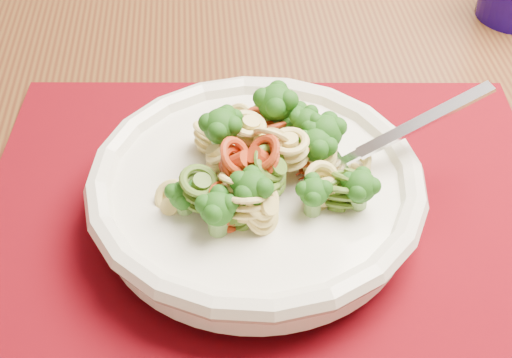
# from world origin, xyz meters

# --- Properties ---
(dining_table) EXTENTS (1.61, 1.28, 0.69)m
(dining_table) POSITION_xyz_m (-0.36, -0.71, 0.60)
(dining_table) COLOR #593719
(dining_table) RESTS_ON ground
(placemat) EXTENTS (0.51, 0.44, 0.00)m
(placemat) POSITION_xyz_m (-0.29, -0.74, 0.69)
(placemat) COLOR #66040A
(placemat) RESTS_ON dining_table
(pasta_bowl) EXTENTS (0.25, 0.25, 0.05)m
(pasta_bowl) POSITION_xyz_m (-0.30, -0.74, 0.72)
(pasta_bowl) COLOR white
(pasta_bowl) RESTS_ON placemat
(pasta_broccoli_heap) EXTENTS (0.21, 0.21, 0.06)m
(pasta_broccoli_heap) POSITION_xyz_m (-0.30, -0.74, 0.74)
(pasta_broccoli_heap) COLOR #DBBC6C
(pasta_broccoli_heap) RESTS_ON pasta_bowl
(fork) EXTENTS (0.17, 0.12, 0.08)m
(fork) POSITION_xyz_m (-0.24, -0.72, 0.74)
(fork) COLOR silver
(fork) RESTS_ON pasta_bowl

